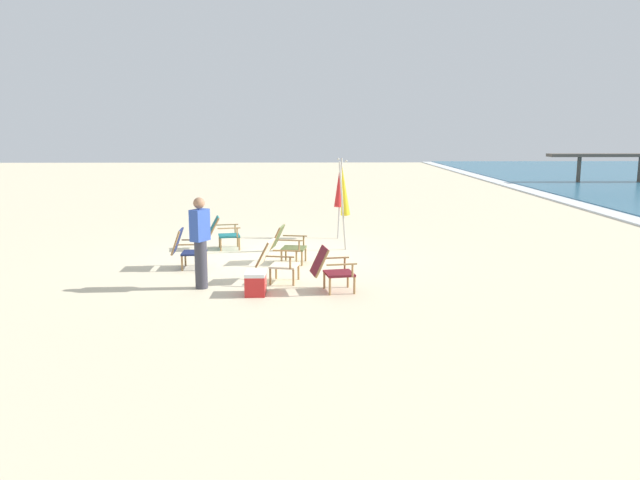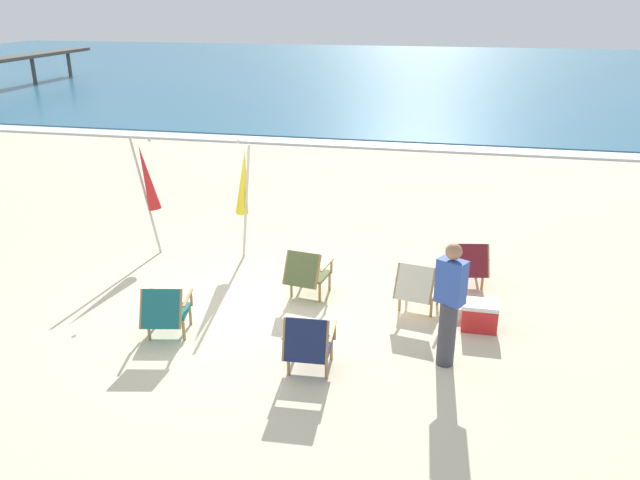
# 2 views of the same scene
# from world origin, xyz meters

# --- Properties ---
(ground_plane) EXTENTS (80.00, 80.00, 0.00)m
(ground_plane) POSITION_xyz_m (0.00, 0.00, 0.00)
(ground_plane) COLOR beige
(sea) EXTENTS (80.00, 40.00, 0.10)m
(sea) POSITION_xyz_m (0.00, 31.50, 0.05)
(sea) COLOR #2D6684
(sea) RESTS_ON ground
(surf_band) EXTENTS (80.00, 1.10, 0.06)m
(surf_band) POSITION_xyz_m (0.00, 11.20, 0.03)
(surf_band) COLOR white
(surf_band) RESTS_ON ground
(beach_chair_back_left) EXTENTS (0.70, 0.82, 0.80)m
(beach_chair_back_left) POSITION_xyz_m (3.13, 1.37, 0.43)
(beach_chair_back_left) COLOR maroon
(beach_chair_back_left) RESTS_ON ground
(beach_chair_back_right) EXTENTS (0.70, 0.83, 0.79)m
(beach_chair_back_right) POSITION_xyz_m (2.40, 0.38, 0.42)
(beach_chair_back_right) COLOR beige
(beach_chair_back_right) RESTS_ON ground
(beach_chair_front_left) EXTENTS (0.62, 0.71, 0.82)m
(beach_chair_front_left) POSITION_xyz_m (1.21, -1.50, 0.43)
(beach_chair_front_left) COLOR #19234C
(beach_chair_front_left) RESTS_ON ground
(beach_chair_front_right) EXTENTS (0.68, 0.81, 0.80)m
(beach_chair_front_right) POSITION_xyz_m (0.73, 0.51, 0.43)
(beach_chair_front_right) COLOR #515B33
(beach_chair_front_right) RESTS_ON ground
(beach_chair_mid_center) EXTENTS (0.71, 0.85, 0.79)m
(beach_chair_mid_center) POSITION_xyz_m (-0.84, -1.06, 0.42)
(beach_chair_mid_center) COLOR #196066
(beach_chair_mid_center) RESTS_ON ground
(umbrella_furled_yellow) EXTENTS (0.44, 0.40, 2.11)m
(umbrella_furled_yellow) POSITION_xyz_m (-0.66, 1.80, 1.38)
(umbrella_furled_yellow) COLOR #B7B2A8
(umbrella_furled_yellow) RESTS_ON ground
(umbrella_furled_red) EXTENTS (0.56, 0.33, 2.09)m
(umbrella_furled_red) POSITION_xyz_m (-2.42, 1.78, 1.36)
(umbrella_furled_red) COLOR #B7B2A8
(umbrella_furled_red) RESTS_ON ground
(person_near_chairs) EXTENTS (0.39, 0.34, 1.63)m
(person_near_chairs) POSITION_xyz_m (2.84, -0.92, 0.84)
(person_near_chairs) COLOR #383842
(person_near_chairs) RESTS_ON ground
(cooler_box) EXTENTS (0.49, 0.35, 0.40)m
(cooler_box) POSITION_xyz_m (3.28, 0.08, 0.20)
(cooler_box) COLOR red
(cooler_box) RESTS_ON ground
(pier_distant) EXTENTS (0.90, 12.80, 1.56)m
(pier_distant) POSITION_xyz_m (-18.53, 19.79, 1.40)
(pier_distant) COLOR brown
(pier_distant) RESTS_ON ground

